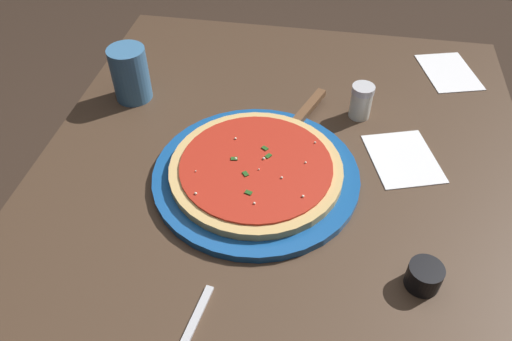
% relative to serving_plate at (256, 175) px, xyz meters
% --- Properties ---
extents(restaurant_table, '(1.05, 0.93, 0.76)m').
position_rel_serving_plate_xyz_m(restaurant_table, '(-0.04, 0.04, -0.14)').
color(restaurant_table, black).
rests_on(restaurant_table, ground_plane).
extents(serving_plate, '(0.38, 0.38, 0.02)m').
position_rel_serving_plate_xyz_m(serving_plate, '(0.00, 0.00, 0.00)').
color(serving_plate, '#195199').
rests_on(serving_plate, restaurant_table).
extents(pizza, '(0.31, 0.31, 0.02)m').
position_rel_serving_plate_xyz_m(pizza, '(0.00, 0.00, 0.02)').
color(pizza, '#DBB26B').
rests_on(pizza, serving_plate).
extents(pizza_server, '(0.22, 0.12, 0.01)m').
position_rel_serving_plate_xyz_m(pizza_server, '(-0.16, 0.06, 0.01)').
color(pizza_server, silver).
rests_on(pizza_server, serving_plate).
extents(cup_tall_drink, '(0.08, 0.08, 0.12)m').
position_rel_serving_plate_xyz_m(cup_tall_drink, '(-0.20, -0.31, 0.05)').
color(cup_tall_drink, teal).
rests_on(cup_tall_drink, restaurant_table).
extents(cup_small_sauce, '(0.05, 0.05, 0.04)m').
position_rel_serving_plate_xyz_m(cup_small_sauce, '(0.18, 0.28, 0.01)').
color(cup_small_sauce, black).
rests_on(cup_small_sauce, restaurant_table).
extents(napkin_folded_right, '(0.18, 0.16, 0.00)m').
position_rel_serving_plate_xyz_m(napkin_folded_right, '(-0.10, 0.27, -0.01)').
color(napkin_folded_right, white).
rests_on(napkin_folded_right, restaurant_table).
extents(napkin_loose_left, '(0.18, 0.15, 0.00)m').
position_rel_serving_plate_xyz_m(napkin_loose_left, '(-0.42, 0.39, -0.01)').
color(napkin_loose_left, white).
rests_on(napkin_loose_left, restaurant_table).
extents(parmesan_shaker, '(0.05, 0.05, 0.07)m').
position_rel_serving_plate_xyz_m(parmesan_shaker, '(-0.22, 0.18, 0.03)').
color(parmesan_shaker, silver).
rests_on(parmesan_shaker, restaurant_table).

